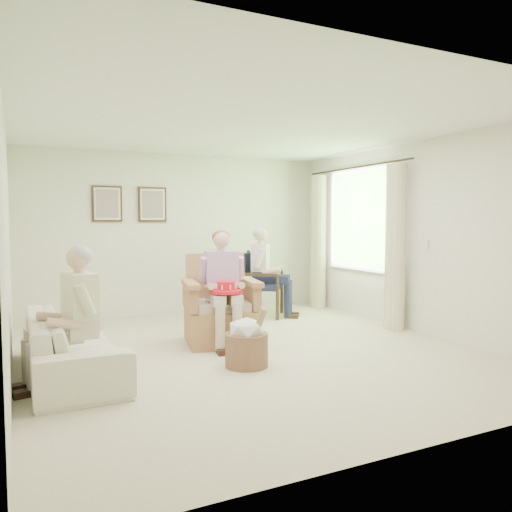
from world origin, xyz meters
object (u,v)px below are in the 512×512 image
at_px(wood_armchair, 260,281).
at_px(person_wicker, 224,279).
at_px(sofa, 73,344).
at_px(red_hat, 226,289).
at_px(hatbox, 247,342).
at_px(person_sofa, 76,308).
at_px(wicker_armchair, 220,315).
at_px(person_dark, 265,266).

xyz_separation_m(wood_armchair, person_wicker, (-1.26, -1.56, 0.26)).
distance_m(sofa, red_hat, 1.80).
bearing_deg(wood_armchair, hatbox, -174.01).
distance_m(person_sofa, red_hat, 1.83).
distance_m(wicker_armchair, person_dark, 1.84).
height_order(wood_armchair, person_sofa, person_sofa).
bearing_deg(person_wicker, red_hat, -93.04).
bearing_deg(person_dark, hatbox, -175.71).
distance_m(person_wicker, red_hat, 0.22).
distance_m(wood_armchair, person_dark, 0.31).
distance_m(wicker_armchair, red_hat, 0.51).
bearing_deg(wood_armchair, person_sofa, 162.72).
bearing_deg(person_dark, sofa, 155.91).
height_order(wicker_armchair, wood_armchair, wicker_armchair).
bearing_deg(person_dark, wicker_armchair, 169.71).
relative_size(wood_armchair, person_wicker, 0.73).
distance_m(sofa, hatbox, 1.74).
height_order(wood_armchair, hatbox, wood_armchair).
distance_m(wood_armchair, person_sofa, 3.85).
xyz_separation_m(person_dark, person_sofa, (-3.05, -2.19, -0.10)).
bearing_deg(person_sofa, sofa, 169.92).
bearing_deg(red_hat, wood_armchair, 53.25).
xyz_separation_m(person_dark, hatbox, (-1.39, -2.34, -0.56)).
height_order(wood_armchair, person_dark, person_dark).
bearing_deg(person_sofa, wicker_armchair, 107.69).
xyz_separation_m(person_wicker, hatbox, (-0.13, -0.94, -0.55)).
relative_size(sofa, red_hat, 5.50).
xyz_separation_m(wicker_armchair, person_dark, (1.26, 1.25, 0.47)).
xyz_separation_m(sofa, red_hat, (1.73, 0.23, 0.42)).
xyz_separation_m(sofa, person_sofa, (-0.00, -0.37, 0.42)).
bearing_deg(person_wicker, wicker_armchair, 101.05).
distance_m(wicker_armchair, hatbox, 1.10).
bearing_deg(sofa, person_wicker, -76.47).
xyz_separation_m(wicker_armchair, sofa, (-1.78, -0.57, -0.05)).
xyz_separation_m(wood_armchair, person_sofa, (-3.05, -2.35, 0.17)).
xyz_separation_m(sofa, person_wicker, (1.78, 0.43, 0.51)).
height_order(person_sofa, red_hat, person_sofa).
bearing_deg(red_hat, hatbox, -95.98).
bearing_deg(wood_armchair, red_hat, 178.29).
xyz_separation_m(wicker_armchair, person_wicker, (-0.00, -0.14, 0.46)).
xyz_separation_m(person_sofa, hatbox, (1.66, -0.15, -0.46)).
bearing_deg(sofa, person_dark, -59.12).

